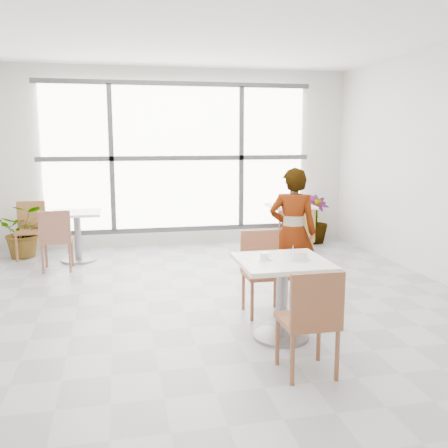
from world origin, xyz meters
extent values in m
plane|color=#9E9EA5|center=(0.00, 0.00, 0.00)|extent=(7.00, 7.00, 0.00)
plane|color=white|center=(0.00, 0.00, 3.00)|extent=(7.00, 7.00, 0.00)
plane|color=silver|center=(0.00, 3.50, 1.50)|extent=(6.00, 0.00, 6.00)
plane|color=silver|center=(0.00, -3.50, 1.50)|extent=(6.00, 0.00, 6.00)
cube|color=white|center=(0.00, 3.44, 1.50)|extent=(4.40, 0.04, 2.40)
cube|color=#3F3F42|center=(0.00, 3.41, 1.50)|extent=(4.60, 0.05, 0.08)
cube|color=#3F3F42|center=(-1.10, 3.41, 1.50)|extent=(0.08, 0.05, 2.40)
cube|color=#3F3F42|center=(1.10, 3.41, 1.50)|extent=(0.08, 0.05, 2.40)
cube|color=#3F3F42|center=(0.00, 3.41, 0.28)|extent=(4.60, 0.05, 0.08)
cube|color=#3F3F42|center=(0.00, 3.41, 2.72)|extent=(4.60, 0.05, 0.08)
cube|color=white|center=(0.42, -0.87, 0.73)|extent=(0.80, 0.80, 0.04)
cylinder|color=gray|center=(0.42, -0.87, 0.35)|extent=(0.10, 0.10, 0.71)
cylinder|color=gray|center=(0.42, -0.87, 0.01)|extent=(0.52, 0.52, 0.03)
cube|color=brown|center=(0.39, -1.57, 0.43)|extent=(0.42, 0.42, 0.04)
cube|color=brown|center=(0.39, -1.76, 0.66)|extent=(0.42, 0.04, 0.42)
cylinder|color=brown|center=(0.57, -1.39, 0.21)|extent=(0.04, 0.04, 0.41)
cylinder|color=brown|center=(0.57, -1.75, 0.21)|extent=(0.04, 0.04, 0.41)
cylinder|color=brown|center=(0.21, -1.39, 0.21)|extent=(0.04, 0.04, 0.41)
cylinder|color=brown|center=(0.21, -1.75, 0.21)|extent=(0.04, 0.04, 0.41)
cube|color=#9A573A|center=(0.45, -0.21, 0.43)|extent=(0.42, 0.42, 0.04)
cube|color=#9A573A|center=(0.45, -0.02, 0.66)|extent=(0.42, 0.04, 0.42)
cylinder|color=#9A573A|center=(0.27, -0.39, 0.21)|extent=(0.04, 0.04, 0.41)
cylinder|color=#9A573A|center=(0.27, -0.03, 0.21)|extent=(0.04, 0.04, 0.41)
cylinder|color=#9A573A|center=(0.63, -0.39, 0.21)|extent=(0.04, 0.04, 0.41)
cylinder|color=#9A573A|center=(0.63, -0.03, 0.21)|extent=(0.04, 0.04, 0.41)
cylinder|color=white|center=(0.57, -0.90, 0.76)|extent=(0.21, 0.21, 0.01)
cylinder|color=white|center=(0.57, -0.90, 0.80)|extent=(0.16, 0.16, 0.07)
torus|color=white|center=(0.57, -0.90, 0.83)|extent=(0.16, 0.16, 0.01)
cylinder|color=beige|center=(0.57, -0.90, 0.80)|extent=(0.14, 0.14, 0.05)
cylinder|color=#F8E0A0|center=(0.56, -0.90, 0.83)|extent=(0.03, 0.03, 0.01)
cylinder|color=beige|center=(0.53, -0.91, 0.83)|extent=(0.03, 0.03, 0.02)
cylinder|color=beige|center=(0.57, -0.86, 0.84)|extent=(0.03, 0.03, 0.02)
cylinder|color=beige|center=(0.57, -0.92, 0.83)|extent=(0.03, 0.03, 0.02)
cylinder|color=#F5E69E|center=(0.56, -0.93, 0.83)|extent=(0.03, 0.03, 0.02)
cylinder|color=#F8EBA0|center=(0.57, -0.88, 0.83)|extent=(0.03, 0.03, 0.02)
cylinder|color=beige|center=(0.58, -0.88, 0.83)|extent=(0.03, 0.03, 0.02)
cylinder|color=beige|center=(0.56, -0.89, 0.83)|extent=(0.03, 0.03, 0.02)
cylinder|color=beige|center=(0.58, -0.85, 0.83)|extent=(0.03, 0.03, 0.01)
cylinder|color=#F3EB9D|center=(0.55, -0.90, 0.83)|extent=(0.03, 0.03, 0.01)
cylinder|color=beige|center=(0.58, -0.90, 0.83)|extent=(0.03, 0.03, 0.02)
cylinder|color=#F8E6A0|center=(0.54, -0.86, 0.82)|extent=(0.03, 0.03, 0.01)
cylinder|color=beige|center=(0.56, -0.89, 0.84)|extent=(0.03, 0.03, 0.02)
cylinder|color=#EDE599|center=(0.54, -0.88, 0.83)|extent=(0.03, 0.03, 0.02)
cylinder|color=white|center=(0.26, -0.84, 0.75)|extent=(0.13, 0.13, 0.01)
cylinder|color=white|center=(0.26, -0.84, 0.79)|extent=(0.08, 0.08, 0.06)
torus|color=white|center=(0.30, -0.84, 0.79)|extent=(0.05, 0.01, 0.05)
cylinder|color=black|center=(0.26, -0.84, 0.81)|extent=(0.07, 0.07, 0.00)
cube|color=silver|center=(0.31, -0.86, 0.76)|extent=(0.09, 0.05, 0.00)
sphere|color=silver|center=(0.34, -0.85, 0.76)|extent=(0.02, 0.02, 0.02)
imported|color=black|center=(0.96, 0.35, 0.76)|extent=(0.64, 0.52, 1.51)
cube|color=white|center=(-1.63, 2.60, 0.73)|extent=(0.70, 0.70, 0.04)
cylinder|color=gray|center=(-1.63, 2.60, 0.35)|extent=(0.10, 0.10, 0.71)
cylinder|color=gray|center=(-1.63, 2.60, 0.01)|extent=(0.52, 0.52, 0.03)
cube|color=white|center=(1.76, 2.67, 0.73)|extent=(0.70, 0.70, 0.04)
cylinder|color=gray|center=(1.76, 2.67, 0.35)|extent=(0.10, 0.10, 0.71)
cylinder|color=gray|center=(1.76, 2.67, 0.01)|extent=(0.52, 0.52, 0.03)
cube|color=brown|center=(-1.88, 2.11, 0.43)|extent=(0.42, 0.42, 0.04)
cube|color=brown|center=(-1.88, 1.92, 0.66)|extent=(0.42, 0.04, 0.42)
cylinder|color=brown|center=(-1.70, 2.29, 0.21)|extent=(0.04, 0.04, 0.41)
cylinder|color=brown|center=(-1.70, 1.93, 0.21)|extent=(0.04, 0.04, 0.41)
cylinder|color=brown|center=(-2.06, 2.29, 0.21)|extent=(0.04, 0.04, 0.41)
cylinder|color=brown|center=(-2.06, 1.93, 0.21)|extent=(0.04, 0.04, 0.41)
cube|color=brown|center=(-2.35, 2.89, 0.43)|extent=(0.42, 0.42, 0.04)
cube|color=brown|center=(-2.35, 3.08, 0.66)|extent=(0.42, 0.04, 0.42)
cylinder|color=brown|center=(-2.53, 2.71, 0.21)|extent=(0.04, 0.04, 0.41)
cylinder|color=brown|center=(-2.53, 3.07, 0.21)|extent=(0.04, 0.04, 0.41)
cylinder|color=brown|center=(-2.17, 2.71, 0.21)|extent=(0.04, 0.04, 0.41)
cylinder|color=brown|center=(-2.17, 3.07, 0.21)|extent=(0.04, 0.04, 0.41)
cube|color=olive|center=(1.42, 1.51, 0.43)|extent=(0.42, 0.42, 0.04)
cube|color=olive|center=(1.42, 1.32, 0.66)|extent=(0.42, 0.04, 0.42)
cylinder|color=olive|center=(1.60, 1.69, 0.21)|extent=(0.04, 0.04, 0.41)
cylinder|color=olive|center=(1.60, 1.33, 0.21)|extent=(0.04, 0.04, 0.41)
cylinder|color=olive|center=(1.24, 1.69, 0.21)|extent=(0.04, 0.04, 0.41)
cylinder|color=olive|center=(1.24, 1.33, 0.21)|extent=(0.04, 0.04, 0.41)
cube|color=#9C5841|center=(1.94, 3.05, 0.43)|extent=(0.42, 0.42, 0.04)
cube|color=#9C5841|center=(1.94, 3.24, 0.66)|extent=(0.42, 0.04, 0.42)
cylinder|color=#9C5841|center=(1.76, 2.87, 0.21)|extent=(0.04, 0.04, 0.41)
cylinder|color=#9C5841|center=(1.76, 3.23, 0.21)|extent=(0.04, 0.04, 0.41)
cylinder|color=#9C5841|center=(2.12, 2.87, 0.21)|extent=(0.04, 0.04, 0.41)
cylinder|color=#9C5841|center=(2.12, 3.23, 0.21)|extent=(0.04, 0.04, 0.41)
imported|color=#50743C|center=(-2.46, 3.02, 0.42)|extent=(0.80, 0.70, 0.84)
imported|color=#50853F|center=(2.36, 3.09, 0.42)|extent=(0.54, 0.54, 0.84)
camera|label=1|loc=(-1.03, -5.09, 1.85)|focal=40.21mm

